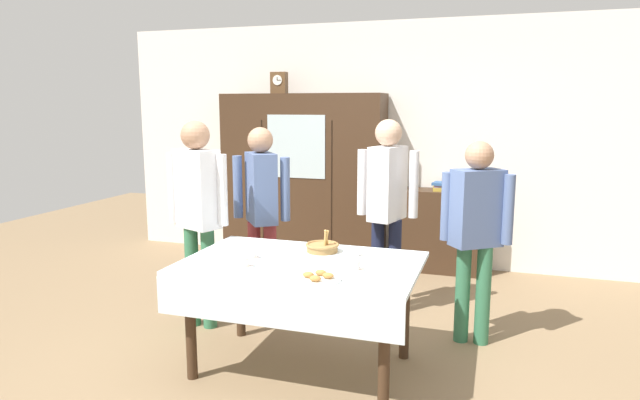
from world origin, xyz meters
name	(u,v)px	position (x,y,z in m)	size (l,w,h in m)	color
ground_plane	(312,355)	(0.00, 0.00, 0.00)	(12.00, 12.00, 0.00)	#846B4C
back_wall	(387,144)	(0.00, 2.65, 1.35)	(6.40, 0.10, 2.70)	silver
dining_table	(300,278)	(0.00, -0.23, 0.65)	(1.57, 1.02, 0.76)	#3D2819
wall_cabinet	(303,179)	(-0.90, 2.35, 0.96)	(1.85, 0.46, 1.92)	#3D2819
mantel_clock	(279,83)	(-1.18, 2.35, 2.04)	(0.18, 0.11, 0.24)	brown
bookshelf_low	(439,231)	(0.64, 2.41, 0.44)	(0.93, 0.35, 0.89)	#3D2819
book_stack	(440,186)	(0.64, 2.40, 0.93)	(0.18, 0.23, 0.09)	#B29333
tea_cup_mid_left	(354,253)	(0.31, 0.02, 0.79)	(0.13, 0.13, 0.06)	white
tea_cup_far_right	(250,254)	(-0.35, -0.25, 0.79)	(0.13, 0.13, 0.06)	white
tea_cup_front_edge	(243,263)	(-0.31, -0.45, 0.79)	(0.13, 0.13, 0.06)	white
tea_cup_near_left	(354,266)	(0.39, -0.30, 0.79)	(0.13, 0.13, 0.06)	white
bread_basket	(322,247)	(0.06, 0.07, 0.79)	(0.24, 0.24, 0.16)	#9E7542
pastry_plate	(318,278)	(0.23, -0.56, 0.77)	(0.28, 0.28, 0.05)	white
spoon_center	(388,258)	(0.54, 0.04, 0.76)	(0.12, 0.02, 0.01)	silver
spoon_mid_right	(237,254)	(-0.48, -0.19, 0.76)	(0.12, 0.02, 0.01)	silver
person_behind_table_left	(261,202)	(-0.69, 0.71, 0.98)	(0.52, 0.41, 1.61)	#933338
person_behind_table_right	(387,197)	(0.34, 1.00, 1.02)	(0.52, 0.40, 1.68)	#191E38
person_by_cabinet	(198,204)	(-1.03, 0.24, 1.02)	(0.52, 0.32, 1.67)	#33704C
person_beside_shelf	(476,224)	(1.09, 0.59, 0.93)	(0.52, 0.37, 1.53)	#33704C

